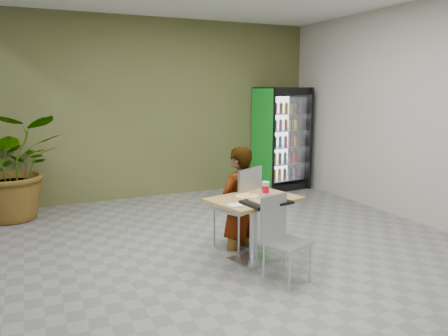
{
  "coord_description": "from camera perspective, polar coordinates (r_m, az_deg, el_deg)",
  "views": [
    {
      "loc": [
        -2.18,
        -4.23,
        1.95
      ],
      "look_at": [
        -0.02,
        0.57,
        1.0
      ],
      "focal_mm": 35.0,
      "sensor_mm": 36.0,
      "label": 1
    }
  ],
  "objects": [
    {
      "name": "seated_woman",
      "position": [
        5.43,
        1.78,
        -5.42
      ],
      "size": [
        0.69,
        0.59,
        1.57
      ],
      "primitive_type": "imported",
      "rotation": [
        0.0,
        0.0,
        3.61
      ],
      "color": "black",
      "rests_on": "ground"
    },
    {
      "name": "chair_near",
      "position": [
        4.55,
        7.38,
        -8.2
      ],
      "size": [
        0.5,
        0.5,
        0.88
      ],
      "rotation": [
        0.0,
        0.0,
        0.33
      ],
      "color": "#B0B3B5",
      "rests_on": "ground"
    },
    {
      "name": "ground",
      "position": [
        5.14,
        2.87,
        -12.07
      ],
      "size": [
        7.0,
        7.0,
        0.0
      ],
      "primitive_type": "plane",
      "color": "gray",
      "rests_on": "ground"
    },
    {
      "name": "beverage_fridge",
      "position": [
        8.7,
        7.52,
        3.84
      ],
      "size": [
        0.98,
        0.8,
        1.98
      ],
      "rotation": [
        0.0,
        0.0,
        0.12
      ],
      "color": "black",
      "rests_on": "ground"
    },
    {
      "name": "pizza_plate",
      "position": [
        4.97,
        3.02,
        -3.56
      ],
      "size": [
        0.36,
        0.32,
        0.03
      ],
      "color": "silver",
      "rests_on": "dining_table"
    },
    {
      "name": "chair_far",
      "position": [
        5.39,
        2.46,
        -4.32
      ],
      "size": [
        0.61,
        0.61,
        1.02
      ],
      "rotation": [
        0.0,
        0.0,
        3.61
      ],
      "color": "#B0B3B5",
      "rests_on": "ground"
    },
    {
      "name": "room_envelope",
      "position": [
        4.77,
        3.04,
        6.0
      ],
      "size": [
        6.0,
        7.0,
        3.2
      ],
      "primitive_type": null,
      "color": "beige",
      "rests_on": "ground"
    },
    {
      "name": "dining_table",
      "position": [
        4.98,
        3.92,
        -6.31
      ],
      "size": [
        1.1,
        0.89,
        0.75
      ],
      "rotation": [
        0.0,
        0.0,
        0.25
      ],
      "color": "#A88948",
      "rests_on": "ground"
    },
    {
      "name": "potted_plant",
      "position": [
        7.26,
        -25.74,
        0.1
      ],
      "size": [
        1.45,
        1.25,
        1.6
      ],
      "primitive_type": "imported",
      "rotation": [
        0.0,
        0.0,
        -0.01
      ],
      "color": "#2B6528",
      "rests_on": "ground"
    },
    {
      "name": "cafeteria_tray",
      "position": [
        4.7,
        5.55,
        -4.45
      ],
      "size": [
        0.53,
        0.41,
        0.03
      ],
      "primitive_type": "cube",
      "rotation": [
        0.0,
        0.0,
        0.14
      ],
      "color": "black",
      "rests_on": "dining_table"
    },
    {
      "name": "napkin_stack",
      "position": [
        4.56,
        1.43,
        -4.92
      ],
      "size": [
        0.14,
        0.14,
        0.02
      ],
      "primitive_type": "cube",
      "rotation": [
        0.0,
        0.0,
        -0.02
      ],
      "color": "silver",
      "rests_on": "dining_table"
    },
    {
      "name": "soda_cup",
      "position": [
        5.05,
        5.44,
        -2.68
      ],
      "size": [
        0.09,
        0.09,
        0.16
      ],
      "color": "silver",
      "rests_on": "dining_table"
    }
  ]
}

